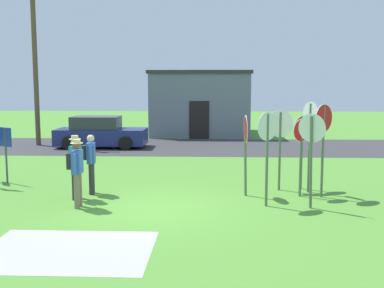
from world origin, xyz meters
TOP-DOWN VIEW (x-y plane):
  - ground_plane at (0.00, 0.00)m, footprint 80.00×80.00m
  - street_asphalt at (0.00, 11.61)m, footprint 60.00×6.40m
  - concrete_path at (-1.26, -3.04)m, footprint 3.20×2.40m
  - building_background at (0.73, 17.65)m, footprint 5.90×5.68m
  - utility_pole at (-7.27, 11.83)m, footprint 1.80×0.24m
  - parked_car_on_street at (-3.97, 11.18)m, footprint 4.30×2.03m
  - stop_sign_far_back at (4.48, 1.43)m, footprint 0.58×0.55m
  - stop_sign_rear_left at (3.92, 0.22)m, footprint 0.60×0.47m
  - stop_sign_nearest at (3.43, 2.27)m, footprint 0.78×0.19m
  - stop_sign_low_front at (2.85, 0.41)m, footprint 0.55×0.50m
  - stop_sign_rear_right at (4.24, 2.02)m, footprint 0.32×0.53m
  - stop_sign_center_cluster at (4.10, 2.45)m, footprint 0.59×0.41m
  - stop_sign_leaning_right at (3.91, 1.52)m, footprint 0.53×0.40m
  - stop_sign_tallest at (2.38, 1.53)m, footprint 0.12×0.77m
  - person_holding_notes at (-2.21, 0.93)m, footprint 0.32×0.56m
  - person_near_signs at (-1.97, 1.56)m, footprint 0.39×0.56m
  - person_with_sunhat at (-1.94, 0.08)m, footprint 0.40×0.57m
  - info_panel_middle at (-4.98, 2.91)m, footprint 0.52×0.33m

SIDE VIEW (x-z plane):
  - ground_plane at x=0.00m, z-range 0.00..0.00m
  - concrete_path at x=-1.26m, z-range 0.00..0.01m
  - street_asphalt at x=0.00m, z-range 0.00..0.01m
  - parked_car_on_street at x=-3.97m, z-range -0.07..1.44m
  - person_near_signs at x=-1.97m, z-range 0.14..1.83m
  - person_holding_notes at x=-2.21m, z-range 0.12..1.85m
  - person_with_sunhat at x=-1.94m, z-range 0.14..1.88m
  - info_panel_middle at x=-4.98m, z-range 0.33..2.08m
  - stop_sign_leaning_right at x=3.91m, z-range 0.37..2.53m
  - stop_sign_center_cluster at x=4.10m, z-range 0.39..2.56m
  - stop_sign_tallest at x=2.38m, z-range 0.42..2.67m
  - stop_sign_nearest at x=3.43m, z-range 0.44..2.79m
  - stop_sign_rear_left at x=3.92m, z-range 0.43..2.82m
  - stop_sign_low_front at x=2.85m, z-range 0.44..2.86m
  - stop_sign_rear_right at x=4.24m, z-range 0.41..3.01m
  - stop_sign_far_back at x=4.48m, z-range 0.48..3.06m
  - building_background at x=0.73m, z-range 0.01..3.82m
  - utility_pole at x=-7.27m, z-range 0.18..8.16m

